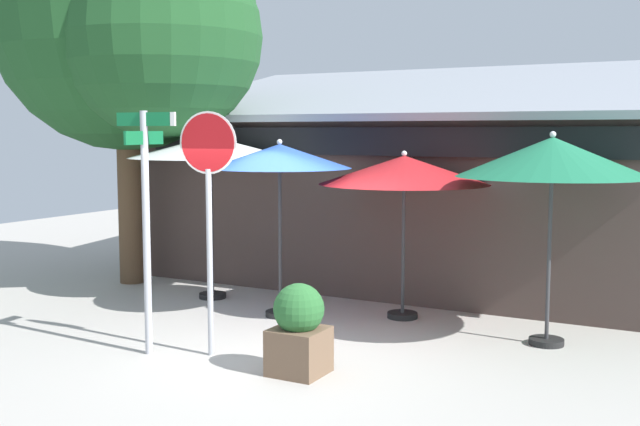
% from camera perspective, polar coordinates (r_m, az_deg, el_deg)
% --- Properties ---
extents(ground_plane, '(28.00, 28.00, 0.10)m').
position_cam_1_polar(ground_plane, '(9.70, -3.48, -10.40)').
color(ground_plane, '#ADA8A0').
extents(cafe_building, '(9.82, 5.38, 4.05)m').
position_cam_1_polar(cafe_building, '(14.25, 8.23, 1.38)').
color(cafe_building, '#473833').
rests_on(cafe_building, ground).
extents(street_sign_post, '(0.81, 0.75, 2.94)m').
position_cam_1_polar(street_sign_post, '(9.42, -12.78, 0.30)').
color(street_sign_post, '#A8AAB2').
rests_on(street_sign_post, ground).
extents(stop_sign, '(0.73, 0.14, 2.94)m').
position_cam_1_polar(stop_sign, '(9.20, -8.27, 1.83)').
color(stop_sign, '#A8AAB2').
rests_on(stop_sign, ground).
extents(patio_umbrella_ivory_left, '(2.61, 2.61, 2.69)m').
position_cam_1_polar(patio_umbrella_ivory_left, '(12.41, -8.14, 4.78)').
color(patio_umbrella_ivory_left, black).
rests_on(patio_umbrella_ivory_left, ground).
extents(patio_umbrella_royal_blue_center, '(2.08, 2.08, 2.59)m').
position_cam_1_polar(patio_umbrella_royal_blue_center, '(11.06, -3.02, 4.09)').
color(patio_umbrella_royal_blue_center, black).
rests_on(patio_umbrella_royal_blue_center, ground).
extents(patio_umbrella_crimson_right, '(2.45, 2.45, 2.43)m').
position_cam_1_polar(patio_umbrella_crimson_right, '(11.02, 6.26, 3.12)').
color(patio_umbrella_crimson_right, black).
rests_on(patio_umbrella_crimson_right, ground).
extents(patio_umbrella_forest_green_far_right, '(2.38, 2.38, 2.70)m').
position_cam_1_polar(patio_umbrella_forest_green_far_right, '(9.96, 16.85, 3.91)').
color(patio_umbrella_forest_green_far_right, black).
rests_on(patio_umbrella_forest_green_far_right, ground).
extents(shade_tree, '(5.19, 4.61, 6.96)m').
position_cam_1_polar(shade_tree, '(13.80, -13.63, 13.51)').
color(shade_tree, brown).
rests_on(shade_tree, ground).
extents(sidewalk_planter, '(0.58, 0.58, 1.03)m').
position_cam_1_polar(sidewalk_planter, '(8.64, -1.58, -8.62)').
color(sidewalk_planter, brown).
rests_on(sidewalk_planter, ground).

